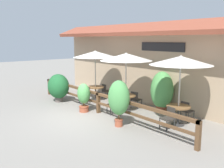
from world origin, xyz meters
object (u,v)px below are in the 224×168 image
chair_far_wallside (187,110)px  potted_plant_tall_tropical (162,91)px  chair_far_streetside (168,117)px  potted_plant_corner_fern (84,96)px  chair_near_streetside (86,94)px  potted_plant_small_flowering (119,99)px  dining_table_middle (126,98)px  chair_middle_wallside (136,99)px  patio_umbrella_middle (126,57)px  potted_plant_broad_leaf (58,87)px  patio_umbrella_far (181,61)px  dining_table_near (96,89)px  dining_table_far (178,110)px  patio_umbrella_near (95,54)px  chair_middle_streetside (114,104)px  chair_near_wallside (106,90)px

chair_far_wallside → potted_plant_tall_tropical: size_ratio=0.45×
chair_far_streetside → potted_plant_corner_fern: bearing=-154.1°
chair_near_streetside → potted_plant_small_flowering: (3.94, -1.05, 0.64)m
dining_table_middle → chair_middle_wallside: bearing=94.1°
patio_umbrella_middle → potted_plant_small_flowering: (1.39, -1.64, -1.45)m
chair_far_wallside → potted_plant_broad_leaf: bearing=23.4°
patio_umbrella_middle → dining_table_middle: 1.94m
potted_plant_broad_leaf → potted_plant_tall_tropical: bearing=31.5°
patio_umbrella_far → chair_far_wallside: (-0.07, 0.67, -2.09)m
dining_table_near → dining_table_middle: same height
dining_table_far → chair_far_wallside: size_ratio=1.11×
dining_table_middle → potted_plant_tall_tropical: potted_plant_tall_tropical is taller
patio_umbrella_near → patio_umbrella_middle: same height
chair_middle_streetside → chair_far_wallside: (2.71, 1.66, 0.00)m
dining_table_middle → potted_plant_corner_fern: (-1.14, -1.60, 0.15)m
patio_umbrella_near → chair_far_wallside: (5.30, 0.83, -2.09)m
dining_table_far → potted_plant_tall_tropical: bearing=148.6°
patio_umbrella_far → chair_middle_streetside: bearing=-160.4°
potted_plant_tall_tropical → dining_table_far: bearing=-31.4°
dining_table_near → chair_far_wallside: (5.30, 0.83, -0.15)m
patio_umbrella_near → potted_plant_broad_leaf: bearing=-121.8°
chair_middle_wallside → potted_plant_small_flowering: 2.83m
potted_plant_corner_fern → potted_plant_tall_tropical: bearing=52.9°
patio_umbrella_near → chair_near_streetside: (0.06, -0.71, -2.09)m
chair_near_wallside → chair_middle_streetside: same height
chair_middle_streetside → chair_far_streetside: 2.86m
dining_table_middle → patio_umbrella_far: (2.77, 0.28, 1.94)m
chair_far_wallside → potted_plant_corner_fern: bearing=35.3°
chair_middle_streetside → chair_far_wallside: 3.18m
patio_umbrella_far → dining_table_middle: bearing=-174.2°
potted_plant_broad_leaf → potted_plant_corner_fern: size_ratio=1.12×
patio_umbrella_middle → dining_table_far: patio_umbrella_middle is taller
patio_umbrella_middle → potted_plant_small_flowering: 2.59m
chair_near_wallside → patio_umbrella_middle: patio_umbrella_middle is taller
patio_umbrella_middle → chair_middle_streetside: (-0.02, -0.71, -2.09)m
dining_table_near → potted_plant_small_flowering: potted_plant_small_flowering is taller
chair_near_wallside → chair_far_streetside: size_ratio=1.00×
dining_table_middle → chair_far_streetside: size_ratio=1.11×
potted_plant_small_flowering → potted_plant_broad_leaf: 5.08m
chair_far_streetside → potted_plant_corner_fern: 4.15m
chair_near_streetside → dining_table_middle: chair_near_streetside is taller
chair_middle_wallside → patio_umbrella_far: patio_umbrella_far is taller
patio_umbrella_far → potted_plant_broad_leaf: 6.93m
chair_near_wallside → dining_table_middle: 2.75m
patio_umbrella_far → chair_far_streetside: (0.05, -0.67, -2.09)m
chair_near_streetside → potted_plant_broad_leaf: bearing=-142.5°
chair_near_wallside → patio_umbrella_middle: (2.61, -0.84, 2.09)m
patio_umbrella_near → dining_table_far: size_ratio=2.94×
patio_umbrella_far → potted_plant_small_flowering: size_ratio=1.52×
patio_umbrella_near → dining_table_near: (-0.00, -0.00, -1.94)m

